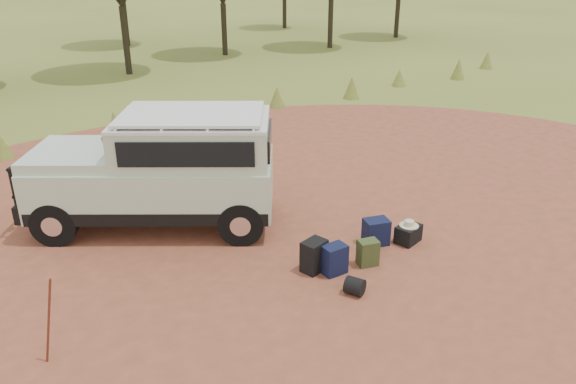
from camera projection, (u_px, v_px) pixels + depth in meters
ground at (298, 267)px, 9.98m from camera, size 140.00×140.00×0.00m
dirt_clearing at (298, 267)px, 9.98m from camera, size 23.00×23.00×0.01m
grass_fringe at (120, 128)px, 16.28m from camera, size 36.60×1.60×0.90m
safari_vehicle at (162, 173)px, 11.08m from camera, size 4.99×4.36×2.36m
walking_staff at (49, 322)px, 7.42m from camera, size 0.26×0.20×1.34m
backpack_black at (314, 256)px, 9.75m from camera, size 0.48×0.40×0.58m
backpack_navy at (334, 259)px, 9.69m from camera, size 0.43×0.32×0.54m
backpack_olive at (368, 253)px, 9.95m from camera, size 0.41×0.35×0.49m
duffel_navy at (376, 232)px, 10.65m from camera, size 0.54×0.47×0.51m
hard_case at (408, 234)px, 10.75m from camera, size 0.55×0.44×0.35m
stuff_sack at (355, 286)px, 9.14m from camera, size 0.39×0.39×0.30m
safari_hat at (409, 224)px, 10.67m from camera, size 0.37×0.37×0.11m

